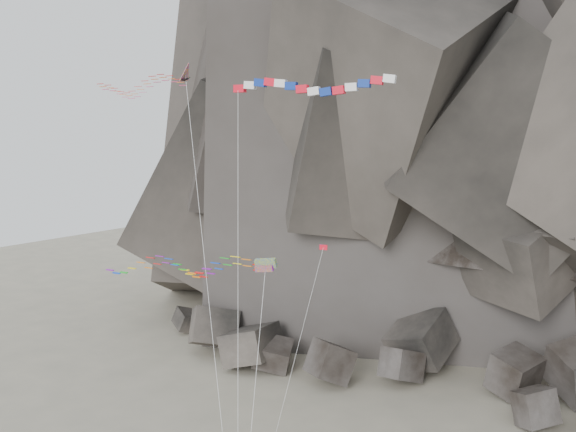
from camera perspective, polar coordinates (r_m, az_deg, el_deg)
The scene contains 6 objects.
headland at distance 108.68m, azimuth 20.46°, elevation 13.39°, with size 110.00×70.00×84.00m, color #4F4740, non-canonical shape.
boulder_field at distance 78.83m, azimuth 10.85°, elevation -13.20°, with size 81.83×19.63×8.48m.
delta_kite at distance 51.75m, azimuth -13.34°, elevation 11.18°, with size 18.57×7.42×33.51m.
banner_kite at distance 45.70m, azimuth 1.92°, elevation 11.32°, with size 11.69×11.28×32.19m.
parafoil_kite at distance 46.89m, azimuth -9.88°, elevation -4.32°, with size 15.62×4.72×20.15m.
pennant_kite at distance 44.57m, azimuth 1.64°, elevation -8.55°, with size 1.23×8.96×20.47m.
Camera 1 is at (24.95, -35.05, 29.63)m, focal length 40.00 mm.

